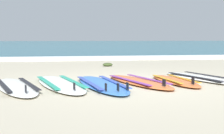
{
  "coord_description": "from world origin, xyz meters",
  "views": [
    {
      "loc": [
        -1.4,
        -5.97,
        0.86
      ],
      "look_at": [
        -0.22,
        0.83,
        0.25
      ],
      "focal_mm": 53.45,
      "sensor_mm": 36.0,
      "label": 1
    }
  ],
  "objects": [
    {
      "name": "surfboard_2",
      "position": [
        -0.59,
        -0.16,
        0.04
      ],
      "size": [
        0.92,
        2.56,
        0.18
      ],
      "color": "#3875CC",
      "rests_on": "ground"
    },
    {
      "name": "sea",
      "position": [
        0.0,
        36.39,
        0.05
      ],
      "size": [
        80.0,
        60.0,
        0.1
      ],
      "primitive_type": "cube",
      "color": "#23667A",
      "rests_on": "ground"
    },
    {
      "name": "surfboard_0",
      "position": [
        -2.05,
        -0.19,
        0.04
      ],
      "size": [
        1.17,
        2.42,
        0.18
      ],
      "color": "white",
      "rests_on": "ground"
    },
    {
      "name": "seaweed_clump_near_shoreline",
      "position": [
        0.17,
        3.85,
        0.05
      ],
      "size": [
        0.3,
        0.24,
        0.11
      ],
      "primitive_type": "ellipsoid",
      "color": "#384723",
      "rests_on": "ground"
    },
    {
      "name": "surfboard_3",
      "position": [
        0.15,
        0.07,
        0.04
      ],
      "size": [
        1.1,
        2.33,
        0.18
      ],
      "color": "orange",
      "rests_on": "ground"
    },
    {
      "name": "surfboard_4",
      "position": [
        0.87,
        0.07,
        0.04
      ],
      "size": [
        0.6,
        1.94,
        0.18
      ],
      "color": "orange",
      "rests_on": "ground"
    },
    {
      "name": "ground_plane",
      "position": [
        0.0,
        0.0,
        0.0
      ],
      "size": [
        80.0,
        80.0,
        0.0
      ],
      "primitive_type": "plane",
      "color": "#B7AD93"
    },
    {
      "name": "wave_foam_strip",
      "position": [
        0.0,
        6.93,
        0.06
      ],
      "size": [
        80.0,
        1.08,
        0.11
      ],
      "primitive_type": "cube",
      "color": "white",
      "rests_on": "ground"
    },
    {
      "name": "surfboard_1",
      "position": [
        -1.31,
        0.02,
        0.04
      ],
      "size": [
        1.13,
        2.61,
        0.18
      ],
      "color": "white",
      "rests_on": "ground"
    },
    {
      "name": "surfboard_5",
      "position": [
        1.57,
        0.38,
        0.04
      ],
      "size": [
        1.16,
        2.48,
        0.18
      ],
      "color": "white",
      "rests_on": "ground"
    }
  ]
}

